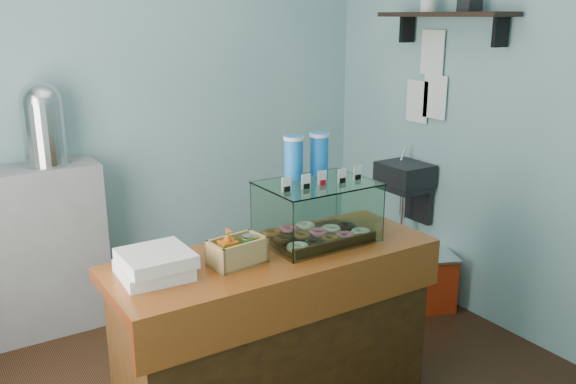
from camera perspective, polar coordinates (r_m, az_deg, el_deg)
room_shell at (r=2.97m, az=-3.56°, el=10.59°), size 3.54×3.04×2.82m
counter at (r=3.12m, az=-1.18°, el=-13.30°), size 1.60×0.60×0.90m
back_shelf at (r=4.19m, az=-23.55°, el=-5.38°), size 1.00×0.32×1.10m
display_case at (r=3.06m, az=2.44°, el=-1.36°), size 0.55×0.40×0.52m
condiment_crate at (r=2.79m, az=-4.90°, el=-5.52°), size 0.27×0.18×0.18m
pastry_boxes at (r=2.72m, az=-12.37°, el=-6.61°), size 0.30×0.30×0.11m
coffee_urn at (r=4.01m, az=-21.97°, el=6.12°), size 0.28×0.28×0.52m
red_cooler at (r=4.44m, az=12.24°, el=-8.04°), size 0.55×0.50×0.40m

